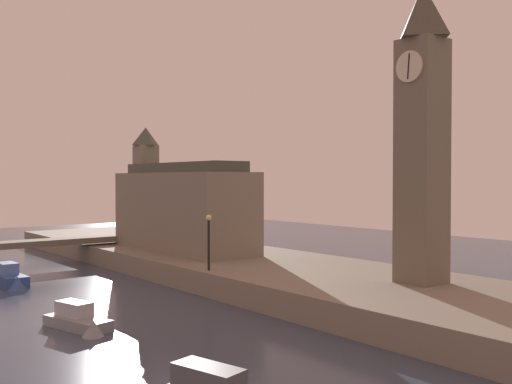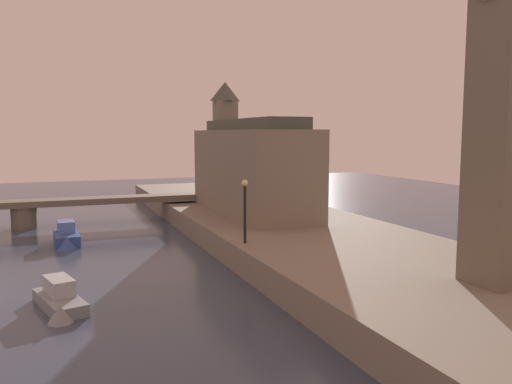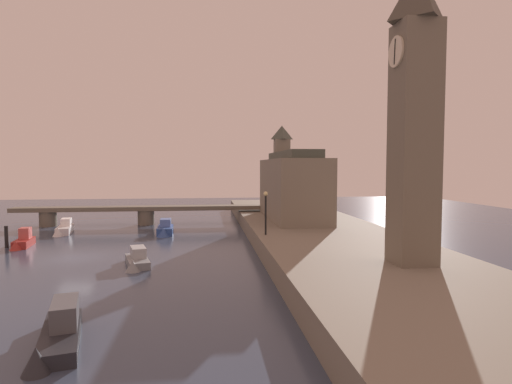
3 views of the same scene
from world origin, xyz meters
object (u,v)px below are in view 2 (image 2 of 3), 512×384
at_px(parliament_hall, 250,167).
at_px(streetlamp, 245,203).
at_px(boat_tour_blue, 67,237).
at_px(clock_tower, 508,69).
at_px(boat_cruiser_grey, 60,302).

relative_size(parliament_hall, streetlamp, 4.16).
bearing_deg(boat_tour_blue, streetlamp, 40.50).
relative_size(clock_tower, streetlamp, 4.69).
bearing_deg(boat_tour_blue, parliament_hall, 90.13).
xyz_separation_m(clock_tower, boat_cruiser_grey, (-7.49, -16.38, -9.53)).
bearing_deg(boat_tour_blue, boat_cruiser_grey, -2.65).
xyz_separation_m(streetlamp, boat_tour_blue, (-10.50, -8.96, -3.18)).
height_order(clock_tower, boat_cruiser_grey, clock_tower).
bearing_deg(parliament_hall, boat_tour_blue, -89.87).
bearing_deg(streetlamp, boat_tour_blue, -139.50).
distance_m(clock_tower, boat_tour_blue, 28.17).
distance_m(streetlamp, boat_cruiser_grey, 10.71).
bearing_deg(clock_tower, streetlamp, -148.10).
xyz_separation_m(parliament_hall, boat_cruiser_grey, (13.92, -13.91, -4.56)).
relative_size(clock_tower, boat_cruiser_grey, 3.56).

